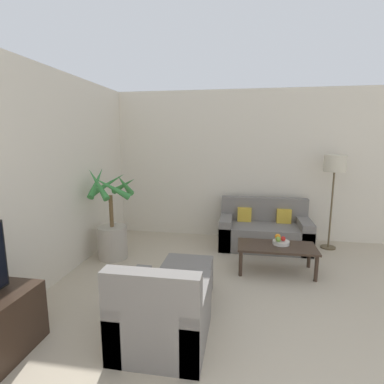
# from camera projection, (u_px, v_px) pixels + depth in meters

# --- Properties ---
(wall_back) EXTENTS (7.96, 0.06, 2.70)m
(wall_back) POSITION_uv_depth(u_px,v_px,m) (290.00, 166.00, 5.36)
(wall_back) COLOR beige
(wall_back) RESTS_ON ground_plane
(wall_left) EXTENTS (0.06, 7.52, 2.70)m
(wall_left) POSITION_uv_depth(u_px,v_px,m) (2.00, 188.00, 2.98)
(wall_left) COLOR beige
(wall_left) RESTS_ON ground_plane
(potted_palm) EXTENTS (0.78, 0.79, 1.43)m
(potted_palm) POSITION_uv_depth(u_px,v_px,m) (112.00, 228.00, 4.61)
(potted_palm) COLOR #ADA393
(potted_palm) RESTS_ON ground_plane
(sofa_loveseat) EXTENTS (1.49, 0.77, 0.81)m
(sofa_loveseat) POSITION_uv_depth(u_px,v_px,m) (264.00, 231.00, 5.13)
(sofa_loveseat) COLOR slate
(sofa_loveseat) RESTS_ON ground_plane
(floor_lamp) EXTENTS (0.34, 0.34, 1.58)m
(floor_lamp) POSITION_uv_depth(u_px,v_px,m) (335.00, 169.00, 4.86)
(floor_lamp) COLOR brown
(floor_lamp) RESTS_ON ground_plane
(coffee_table) EXTENTS (1.06, 0.53, 0.38)m
(coffee_table) POSITION_uv_depth(u_px,v_px,m) (276.00, 249.00, 4.14)
(coffee_table) COLOR #38281E
(coffee_table) RESTS_ON ground_plane
(fruit_bowl) EXTENTS (0.23, 0.23, 0.05)m
(fruit_bowl) POSITION_uv_depth(u_px,v_px,m) (281.00, 243.00, 4.19)
(fruit_bowl) COLOR beige
(fruit_bowl) RESTS_ON coffee_table
(apple_red) EXTENTS (0.07, 0.07, 0.07)m
(apple_red) POSITION_uv_depth(u_px,v_px,m) (283.00, 239.00, 4.17)
(apple_red) COLOR red
(apple_red) RESTS_ON fruit_bowl
(apple_green) EXTENTS (0.07, 0.07, 0.07)m
(apple_green) POSITION_uv_depth(u_px,v_px,m) (278.00, 239.00, 4.14)
(apple_green) COLOR olive
(apple_green) RESTS_ON fruit_bowl
(orange_fruit) EXTENTS (0.08, 0.08, 0.08)m
(orange_fruit) POSITION_uv_depth(u_px,v_px,m) (278.00, 237.00, 4.23)
(orange_fruit) COLOR orange
(orange_fruit) RESTS_ON fruit_bowl
(armchair) EXTENTS (0.79, 0.86, 0.83)m
(armchair) POSITION_uv_depth(u_px,v_px,m) (162.00, 315.00, 2.70)
(armchair) COLOR slate
(armchair) RESTS_ON ground_plane
(ottoman) EXTENTS (0.56, 0.53, 0.41)m
(ottoman) POSITION_uv_depth(u_px,v_px,m) (187.00, 279.00, 3.52)
(ottoman) COLOR slate
(ottoman) RESTS_ON ground_plane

